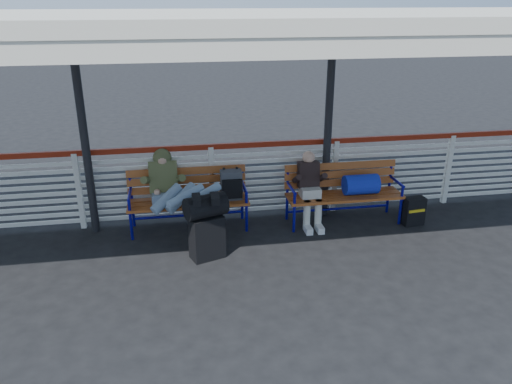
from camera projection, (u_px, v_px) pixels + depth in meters
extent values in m
plane|color=black|center=(226.00, 280.00, 6.30)|extent=(60.00, 60.00, 0.00)
cube|color=silver|center=(212.00, 183.00, 7.82)|extent=(12.00, 0.04, 1.04)
cube|color=maroon|center=(211.00, 147.00, 7.60)|extent=(12.00, 0.06, 0.08)
cube|color=silver|center=(212.00, 19.00, 5.99)|extent=(12.60, 3.60, 0.16)
cube|color=silver|center=(230.00, 44.00, 4.43)|extent=(12.60, 0.06, 0.30)
cylinder|color=black|center=(84.00, 135.00, 7.07)|extent=(0.12, 0.12, 3.00)
cylinder|color=black|center=(328.00, 125.00, 7.63)|extent=(0.12, 0.12, 3.00)
cube|color=black|center=(207.00, 237.00, 6.74)|extent=(0.50, 0.40, 0.61)
cylinder|color=black|center=(206.00, 206.00, 6.57)|extent=(0.62, 0.48, 0.31)
cube|color=#AF5121|center=(189.00, 202.00, 7.49)|extent=(1.80, 0.50, 0.04)
cube|color=#AF5121|center=(187.00, 180.00, 7.63)|extent=(1.80, 0.10, 0.40)
cylinder|color=#0F0D94|center=(131.00, 226.00, 7.26)|extent=(0.04, 0.04, 0.45)
cylinder|color=#0F0D94|center=(247.00, 218.00, 7.52)|extent=(0.04, 0.04, 0.45)
cylinder|color=#0F0D94|center=(132.00, 199.00, 7.61)|extent=(0.04, 0.04, 0.90)
cylinder|color=#0F0D94|center=(242.00, 192.00, 7.87)|extent=(0.04, 0.04, 0.90)
cube|color=#43454A|center=(231.00, 185.00, 7.50)|extent=(0.32, 0.20, 0.45)
cube|color=#AF5121|center=(345.00, 196.00, 7.73)|extent=(1.80, 0.50, 0.04)
cube|color=#AF5121|center=(340.00, 174.00, 7.87)|extent=(1.80, 0.10, 0.40)
cylinder|color=#0F0D94|center=(294.00, 218.00, 7.50)|extent=(0.04, 0.04, 0.45)
cylinder|color=#0F0D94|center=(400.00, 211.00, 7.76)|extent=(0.04, 0.04, 0.45)
cylinder|color=#0F0D94|center=(287.00, 193.00, 7.85)|extent=(0.04, 0.04, 0.90)
cylinder|color=#0F0D94|center=(389.00, 187.00, 8.11)|extent=(0.04, 0.04, 0.90)
cylinder|color=#102E97|center=(361.00, 184.00, 7.70)|extent=(0.53, 0.31, 0.31)
cube|color=#829BB0|center=(165.00, 198.00, 7.40)|extent=(0.36, 0.26, 0.18)
cube|color=#50552D|center=(163.00, 177.00, 7.49)|extent=(0.42, 0.38, 0.53)
sphere|color=#50552D|center=(162.00, 158.00, 7.48)|extent=(0.28, 0.28, 0.28)
sphere|color=tan|center=(162.00, 159.00, 7.45)|extent=(0.21, 0.21, 0.21)
cube|color=black|center=(196.00, 200.00, 6.45)|extent=(0.11, 0.27, 0.10)
cube|color=black|center=(215.00, 199.00, 6.49)|extent=(0.11, 0.27, 0.10)
cube|color=beige|center=(310.00, 193.00, 7.64)|extent=(0.30, 0.24, 0.16)
cube|color=black|center=(308.00, 174.00, 7.68)|extent=(0.32, 0.23, 0.42)
sphere|color=tan|center=(309.00, 157.00, 7.60)|extent=(0.19, 0.19, 0.19)
cylinder|color=beige|center=(307.00, 215.00, 7.57)|extent=(0.11, 0.11, 0.46)
cylinder|color=beige|center=(318.00, 214.00, 7.60)|extent=(0.11, 0.11, 0.46)
cube|color=silver|center=(308.00, 229.00, 7.55)|extent=(0.10, 0.24, 0.10)
cube|color=silver|center=(319.00, 228.00, 7.58)|extent=(0.10, 0.24, 0.10)
cube|color=black|center=(414.00, 211.00, 7.75)|extent=(0.34, 0.21, 0.45)
cube|color=gold|center=(417.00, 211.00, 7.64)|extent=(0.27, 0.05, 0.04)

